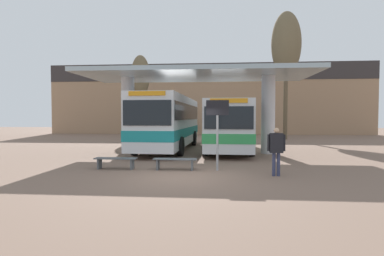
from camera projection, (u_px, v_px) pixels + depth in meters
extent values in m
plane|color=#755B4C|center=(182.00, 177.00, 10.65)|extent=(100.00, 100.00, 0.00)
cube|color=#9E7A5B|center=(208.00, 99.00, 36.85)|extent=(40.00, 0.50, 8.71)
cube|color=#332D2D|center=(208.00, 72.00, 36.72)|extent=(40.00, 0.58, 2.09)
cylinder|color=silver|center=(128.00, 115.00, 18.18)|extent=(0.79, 0.79, 4.54)
cylinder|color=silver|center=(268.00, 115.00, 17.47)|extent=(0.79, 0.79, 4.54)
cube|color=#9EB2BC|center=(197.00, 75.00, 17.74)|extent=(13.37, 5.51, 0.24)
cube|color=silver|center=(169.00, 121.00, 19.76)|extent=(2.99, 10.91, 3.06)
cube|color=black|center=(169.00, 112.00, 19.74)|extent=(3.02, 10.48, 0.98)
cube|color=teal|center=(169.00, 131.00, 19.79)|extent=(3.03, 10.95, 0.55)
cube|color=black|center=(147.00, 113.00, 14.35)|extent=(2.38, 0.15, 1.23)
cube|color=orange|center=(147.00, 93.00, 14.31)|extent=(1.81, 0.12, 0.22)
cylinder|color=black|center=(135.00, 146.00, 16.64)|extent=(0.32, 1.08, 1.07)
cylinder|color=black|center=(181.00, 146.00, 16.33)|extent=(0.32, 1.08, 1.07)
cylinder|color=black|center=(160.00, 138.00, 22.92)|extent=(0.32, 1.08, 1.07)
cylinder|color=black|center=(194.00, 138.00, 22.60)|extent=(0.32, 1.08, 1.07)
cube|color=silver|center=(228.00, 124.00, 19.57)|extent=(2.84, 10.53, 2.74)
cube|color=black|center=(228.00, 116.00, 19.55)|extent=(2.87, 10.11, 0.88)
cube|color=#2D934C|center=(228.00, 133.00, 19.59)|extent=(2.89, 10.57, 0.49)
cube|color=black|center=(229.00, 118.00, 14.33)|extent=(2.35, 0.12, 1.10)
cube|color=orange|center=(229.00, 101.00, 14.30)|extent=(1.79, 0.10, 0.22)
cylinder|color=black|center=(205.00, 147.00, 16.54)|extent=(0.31, 0.99, 0.98)
cylinder|color=black|center=(252.00, 147.00, 16.25)|extent=(0.31, 0.99, 0.98)
cylinder|color=black|center=(211.00, 139.00, 22.61)|extent=(0.31, 0.99, 0.98)
cylinder|color=black|center=(245.00, 139.00, 22.33)|extent=(0.31, 0.99, 0.98)
cube|color=#4C5156|center=(116.00, 158.00, 12.26)|extent=(1.73, 0.44, 0.04)
cube|color=#4C5156|center=(99.00, 164.00, 12.33)|extent=(0.07, 0.37, 0.42)
cube|color=#4C5156|center=(132.00, 164.00, 12.21)|extent=(0.07, 0.37, 0.42)
cube|color=#4C5156|center=(175.00, 159.00, 12.05)|extent=(1.74, 0.44, 0.04)
cube|color=#4C5156|center=(158.00, 165.00, 12.12)|extent=(0.07, 0.37, 0.42)
cube|color=#4C5156|center=(192.00, 165.00, 12.00)|extent=(0.07, 0.37, 0.42)
cylinder|color=gray|center=(217.00, 143.00, 11.91)|extent=(0.09, 0.09, 2.21)
cube|color=black|center=(217.00, 108.00, 11.86)|extent=(0.90, 0.06, 0.60)
cylinder|color=#333856|center=(274.00, 164.00, 10.83)|extent=(0.12, 0.12, 0.85)
cylinder|color=#333856|center=(278.00, 164.00, 10.81)|extent=(0.12, 0.12, 0.85)
cube|color=black|center=(276.00, 143.00, 10.79)|extent=(0.46, 0.26, 0.71)
sphere|color=tan|center=(276.00, 130.00, 10.77)|extent=(0.19, 0.19, 0.19)
cylinder|color=black|center=(269.00, 143.00, 10.81)|extent=(0.09, 0.09, 0.60)
cylinder|color=black|center=(284.00, 143.00, 10.76)|extent=(0.09, 0.09, 0.60)
cylinder|color=brown|center=(286.00, 101.00, 28.54)|extent=(0.38, 0.38, 7.40)
ellipsoid|color=brown|center=(286.00, 44.00, 28.34)|extent=(2.77, 2.77, 6.08)
cylinder|color=brown|center=(141.00, 113.00, 29.63)|extent=(0.32, 0.32, 5.12)
ellipsoid|color=brown|center=(140.00, 76.00, 29.49)|extent=(1.83, 1.83, 4.02)
cube|color=black|center=(168.00, 127.00, 34.78)|extent=(4.48, 1.98, 1.36)
cube|color=#1E2328|center=(168.00, 118.00, 34.74)|extent=(2.48, 1.77, 0.76)
cylinder|color=black|center=(180.00, 132.00, 35.64)|extent=(0.69, 0.24, 0.69)
cylinder|color=black|center=(178.00, 133.00, 33.80)|extent=(0.69, 0.24, 0.69)
cylinder|color=black|center=(157.00, 132.00, 35.80)|extent=(0.69, 0.24, 0.69)
cylinder|color=black|center=(154.00, 133.00, 33.95)|extent=(0.69, 0.24, 0.69)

